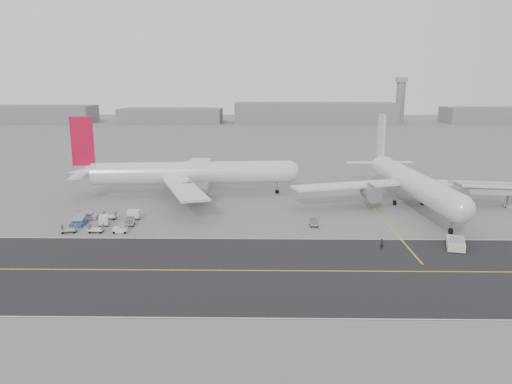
{
  "coord_description": "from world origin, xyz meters",
  "views": [
    {
      "loc": [
        4.68,
        -90.07,
        28.41
      ],
      "look_at": [
        3.08,
        12.0,
        5.72
      ],
      "focal_mm": 35.0,
      "sensor_mm": 36.0,
      "label": 1
    }
  ],
  "objects_px": {
    "airliner_b": "(410,182)",
    "airliner_a": "(186,173)",
    "jet_bridge": "(482,190)",
    "pushback_tug": "(456,243)",
    "control_tower": "(400,99)",
    "ground_crew_a": "(382,244)"
  },
  "relations": [
    {
      "from": "airliner_b",
      "to": "ground_crew_a",
      "type": "bearing_deg",
      "value": -117.11
    },
    {
      "from": "jet_bridge",
      "to": "airliner_b",
      "type": "bearing_deg",
      "value": -170.16
    },
    {
      "from": "control_tower",
      "to": "jet_bridge",
      "type": "xyz_separation_m",
      "value": [
        -44.78,
        -241.45,
        -12.37
      ]
    },
    {
      "from": "airliner_b",
      "to": "pushback_tug",
      "type": "bearing_deg",
      "value": -95.05
    },
    {
      "from": "ground_crew_a",
      "to": "airliner_b",
      "type": "bearing_deg",
      "value": 47.73
    },
    {
      "from": "pushback_tug",
      "to": "jet_bridge",
      "type": "bearing_deg",
      "value": 77.79
    },
    {
      "from": "airliner_a",
      "to": "airliner_b",
      "type": "bearing_deg",
      "value": -105.68
    },
    {
      "from": "pushback_tug",
      "to": "airliner_a",
      "type": "bearing_deg",
      "value": 159.7
    },
    {
      "from": "control_tower",
      "to": "ground_crew_a",
      "type": "xyz_separation_m",
      "value": [
        -74.87,
        -272.79,
        -15.3
      ]
    },
    {
      "from": "airliner_a",
      "to": "ground_crew_a",
      "type": "relative_size",
      "value": 30.4
    },
    {
      "from": "airliner_b",
      "to": "airliner_a",
      "type": "bearing_deg",
      "value": 165.99
    },
    {
      "from": "pushback_tug",
      "to": "jet_bridge",
      "type": "height_order",
      "value": "jet_bridge"
    },
    {
      "from": "jet_bridge",
      "to": "pushback_tug",
      "type": "bearing_deg",
      "value": -108.2
    },
    {
      "from": "airliner_a",
      "to": "airliner_b",
      "type": "xyz_separation_m",
      "value": [
        53.71,
        -9.69,
        -0.13
      ]
    },
    {
      "from": "airliner_b",
      "to": "jet_bridge",
      "type": "relative_size",
      "value": 3.82
    },
    {
      "from": "airliner_b",
      "to": "jet_bridge",
      "type": "distance_m",
      "value": 16.53
    },
    {
      "from": "ground_crew_a",
      "to": "control_tower",
      "type": "bearing_deg",
      "value": 55.72
    },
    {
      "from": "pushback_tug",
      "to": "jet_bridge",
      "type": "relative_size",
      "value": 0.53
    },
    {
      "from": "airliner_b",
      "to": "control_tower",
      "type": "bearing_deg",
      "value": 71.97
    },
    {
      "from": "airliner_a",
      "to": "airliner_b",
      "type": "relative_size",
      "value": 1.02
    },
    {
      "from": "control_tower",
      "to": "airliner_b",
      "type": "height_order",
      "value": "control_tower"
    },
    {
      "from": "control_tower",
      "to": "pushback_tug",
      "type": "height_order",
      "value": "control_tower"
    }
  ]
}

